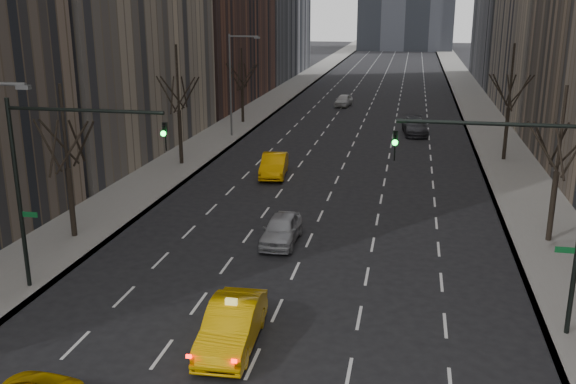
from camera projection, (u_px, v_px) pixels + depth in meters
The scene contains 15 objects.
sidewalk_left at pixel (277, 98), 82.25m from camera, with size 4.50×320.00×0.15m, color slate.
sidewalk_right at pixel (474, 103), 77.77m from camera, with size 4.50×320.00×0.15m, color slate.
tree_lw_b at pixel (68, 169), 32.20m from camera, with size 3.36×3.50×7.82m.
tree_lw_c at pixel (179, 112), 47.18m from camera, with size 3.36×3.50×8.74m.
tree_lw_d at pixel (242, 88), 64.27m from camera, with size 3.36×3.50×7.36m.
tree_rw_b at pixel (557, 172), 31.59m from camera, with size 3.36×3.50×7.82m.
tree_rw_c at pixel (508, 109), 48.45m from camera, with size 3.36×3.50×8.74m.
traffic_mast_left at pixel (53, 166), 25.52m from camera, with size 6.69×0.39×8.00m.
traffic_mast_right at pixel (533, 190), 22.19m from camera, with size 6.69×0.39×8.00m.
streetlight_far at pixel (234, 75), 56.88m from camera, with size 2.83×0.22×9.00m.
taxi_sedan at pixel (232, 325), 22.57m from camera, with size 1.70×4.87×1.60m, color #DDA204.
silver_sedan_ahead at pixel (281, 229), 32.43m from camera, with size 1.69×4.21×1.43m, color #989AA0.
far_taxi at pixel (274, 165), 45.03m from camera, with size 1.67×4.78×1.57m, color #FFA905.
far_suv_grey at pixel (415, 127), 59.38m from camera, with size 2.10×5.17×1.50m, color #333339.
far_car_white at pixel (344, 100), 75.82m from camera, with size 1.64×4.07×1.39m, color silver.
Camera 1 is at (4.81, -10.55, 11.68)m, focal length 40.00 mm.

